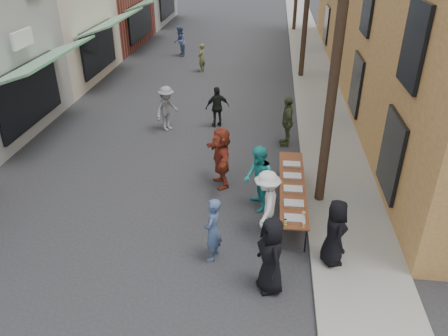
% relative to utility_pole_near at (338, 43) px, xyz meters
% --- Properties ---
extents(ground, '(120.00, 120.00, 0.00)m').
position_rel_utility_pole_near_xyz_m(ground, '(-4.30, -3.00, -4.50)').
color(ground, '#28282B').
rests_on(ground, ground).
extents(sidewalk, '(2.20, 60.00, 0.10)m').
position_rel_utility_pole_near_xyz_m(sidewalk, '(0.70, 12.00, -4.45)').
color(sidewalk, gray).
rests_on(sidewalk, ground).
extents(utility_pole_near, '(0.26, 0.26, 9.00)m').
position_rel_utility_pole_near_xyz_m(utility_pole_near, '(0.00, 0.00, 0.00)').
color(utility_pole_near, '#2D2116').
rests_on(utility_pole_near, ground).
extents(serving_table, '(0.70, 4.00, 0.75)m').
position_rel_utility_pole_near_xyz_m(serving_table, '(-0.81, -0.44, -3.79)').
color(serving_table, maroon).
rests_on(serving_table, ground).
extents(catering_tray_sausage, '(0.50, 0.33, 0.08)m').
position_rel_utility_pole_near_xyz_m(catering_tray_sausage, '(-0.81, -2.09, -3.71)').
color(catering_tray_sausage, maroon).
rests_on(catering_tray_sausage, serving_table).
extents(catering_tray_foil_b, '(0.50, 0.33, 0.08)m').
position_rel_utility_pole_near_xyz_m(catering_tray_foil_b, '(-0.81, -1.44, -3.71)').
color(catering_tray_foil_b, '#B2B2B7').
rests_on(catering_tray_foil_b, serving_table).
extents(catering_tray_buns, '(0.50, 0.33, 0.08)m').
position_rel_utility_pole_near_xyz_m(catering_tray_buns, '(-0.81, -0.74, -3.71)').
color(catering_tray_buns, tan).
rests_on(catering_tray_buns, serving_table).
extents(catering_tray_foil_d, '(0.50, 0.33, 0.08)m').
position_rel_utility_pole_near_xyz_m(catering_tray_foil_d, '(-0.81, -0.04, -3.71)').
color(catering_tray_foil_d, '#B2B2B7').
rests_on(catering_tray_foil_d, serving_table).
extents(catering_tray_buns_end, '(0.50, 0.33, 0.08)m').
position_rel_utility_pole_near_xyz_m(catering_tray_buns_end, '(-0.81, 0.66, -3.71)').
color(catering_tray_buns_end, tan).
rests_on(catering_tray_buns_end, serving_table).
extents(condiment_jar_a, '(0.07, 0.07, 0.08)m').
position_rel_utility_pole_near_xyz_m(condiment_jar_a, '(-1.03, -2.39, -3.71)').
color(condiment_jar_a, '#A57F26').
rests_on(condiment_jar_a, serving_table).
extents(condiment_jar_b, '(0.07, 0.07, 0.08)m').
position_rel_utility_pole_near_xyz_m(condiment_jar_b, '(-1.03, -2.29, -3.71)').
color(condiment_jar_b, '#A57F26').
rests_on(condiment_jar_b, serving_table).
extents(condiment_jar_c, '(0.07, 0.07, 0.08)m').
position_rel_utility_pole_near_xyz_m(condiment_jar_c, '(-1.03, -2.19, -3.71)').
color(condiment_jar_c, '#A57F26').
rests_on(condiment_jar_c, serving_table).
extents(cup_stack, '(0.08, 0.08, 0.12)m').
position_rel_utility_pole_near_xyz_m(cup_stack, '(-0.61, -2.34, -3.69)').
color(cup_stack, tan).
rests_on(cup_stack, serving_table).
extents(guest_front_a, '(0.85, 1.03, 1.80)m').
position_rel_utility_pole_near_xyz_m(guest_front_a, '(-1.36, -3.62, -3.60)').
color(guest_front_a, black).
rests_on(guest_front_a, ground).
extents(guest_front_b, '(0.49, 0.65, 1.63)m').
position_rel_utility_pole_near_xyz_m(guest_front_b, '(-2.70, -2.75, -3.69)').
color(guest_front_b, '#435A82').
rests_on(guest_front_b, ground).
extents(guest_front_c, '(0.95, 1.08, 1.88)m').
position_rel_utility_pole_near_xyz_m(guest_front_c, '(-1.75, -0.53, -3.56)').
color(guest_front_c, teal).
rests_on(guest_front_c, ground).
extents(guest_front_d, '(0.79, 1.23, 1.79)m').
position_rel_utility_pole_near_xyz_m(guest_front_d, '(-1.50, -1.66, -3.60)').
color(guest_front_d, white).
rests_on(guest_front_d, ground).
extents(guest_front_e, '(0.52, 1.10, 1.82)m').
position_rel_utility_pole_near_xyz_m(guest_front_e, '(-0.90, 3.69, -3.59)').
color(guest_front_e, '#485531').
rests_on(guest_front_e, ground).
extents(guest_queue_back, '(1.12, 1.82, 1.88)m').
position_rel_utility_pole_near_xyz_m(guest_queue_back, '(-2.90, 0.63, -3.56)').
color(guest_queue_back, maroon).
rests_on(guest_queue_back, ground).
extents(server, '(0.67, 0.89, 1.65)m').
position_rel_utility_pole_near_xyz_m(server, '(0.05, -2.70, -3.58)').
color(server, black).
rests_on(server, sidewalk).
extents(passerby_left, '(1.11, 1.30, 1.74)m').
position_rel_utility_pole_near_xyz_m(passerby_left, '(-5.44, 4.54, -3.63)').
color(passerby_left, gray).
rests_on(passerby_left, ground).
extents(passerby_mid, '(1.02, 0.74, 1.61)m').
position_rel_utility_pole_near_xyz_m(passerby_mid, '(-3.56, 5.07, -3.69)').
color(passerby_mid, black).
rests_on(passerby_mid, ground).
extents(passerby_right, '(0.44, 0.60, 1.50)m').
position_rel_utility_pole_near_xyz_m(passerby_right, '(-5.34, 12.44, -3.75)').
color(passerby_right, '#64653B').
rests_on(passerby_right, ground).
extents(passerby_far, '(0.76, 0.93, 1.79)m').
position_rel_utility_pole_near_xyz_m(passerby_far, '(-7.14, 15.53, -3.61)').
color(passerby_far, '#51639D').
rests_on(passerby_far, ground).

